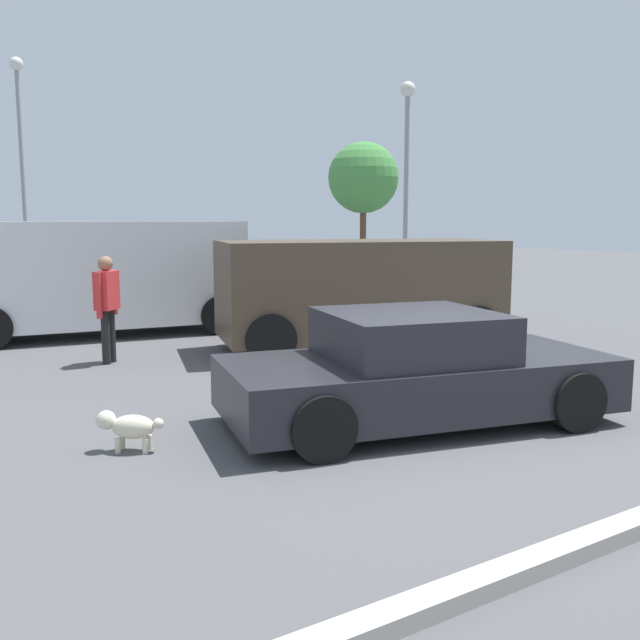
# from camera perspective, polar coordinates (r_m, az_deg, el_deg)

# --- Properties ---
(ground_plane) EXTENTS (80.00, 80.00, 0.00)m
(ground_plane) POSITION_cam_1_polar(r_m,az_deg,el_deg) (7.69, 8.80, -8.69)
(ground_plane) COLOR #515154
(sedan_foreground) EXTENTS (4.55, 2.74, 1.23)m
(sedan_foreground) POSITION_cam_1_polar(r_m,az_deg,el_deg) (7.73, 7.84, -4.19)
(sedan_foreground) COLOR #232328
(sedan_foreground) RESTS_ON ground_plane
(dog) EXTENTS (0.56, 0.46, 0.40)m
(dog) POSITION_cam_1_polar(r_m,az_deg,el_deg) (7.04, -15.43, -8.37)
(dog) COLOR beige
(dog) RESTS_ON ground_plane
(van_white) EXTENTS (5.51, 2.84, 2.20)m
(van_white) POSITION_cam_1_polar(r_m,az_deg,el_deg) (14.22, -17.30, 3.64)
(van_white) COLOR white
(van_white) RESTS_ON ground_plane
(suv_dark) EXTENTS (5.10, 3.26, 1.87)m
(suv_dark) POSITION_cam_1_polar(r_m,az_deg,el_deg) (12.04, 3.25, 2.50)
(suv_dark) COLOR #4C3D2D
(suv_dark) RESTS_ON ground_plane
(pedestrian) EXTENTS (0.45, 0.45, 1.67)m
(pedestrian) POSITION_cam_1_polar(r_m,az_deg,el_deg) (11.28, -17.03, 1.58)
(pedestrian) COLOR black
(pedestrian) RESTS_ON ground_plane
(light_post_near) EXTENTS (0.44, 0.44, 7.53)m
(light_post_near) POSITION_cam_1_polar(r_m,az_deg,el_deg) (25.98, -23.30, 13.64)
(light_post_near) COLOR gray
(light_post_near) RESTS_ON ground_plane
(light_post_mid) EXTENTS (0.44, 0.44, 6.18)m
(light_post_mid) POSITION_cam_1_polar(r_m,az_deg,el_deg) (21.06, 7.11, 13.54)
(light_post_mid) COLOR gray
(light_post_mid) RESTS_ON ground_plane
(tree_back_center) EXTENTS (3.26, 3.26, 5.79)m
(tree_back_center) POSITION_cam_1_polar(r_m,az_deg,el_deg) (32.75, 3.57, 11.51)
(tree_back_center) COLOR brown
(tree_back_center) RESTS_ON ground_plane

